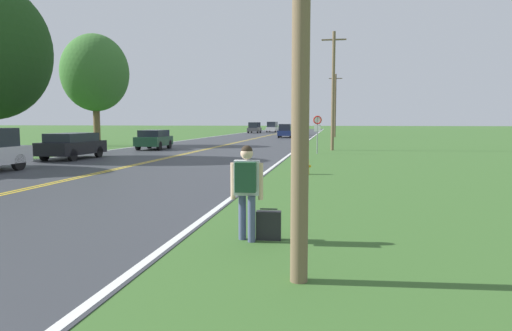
# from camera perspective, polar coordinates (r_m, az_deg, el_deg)

# --- Properties ---
(hitchhiker_person) EXTENTS (0.60, 0.43, 1.76)m
(hitchhiker_person) POSITION_cam_1_polar(r_m,az_deg,el_deg) (8.27, -1.19, -2.20)
(hitchhiker_person) COLOR #475175
(hitchhiker_person) RESTS_ON ground
(suitcase) EXTENTS (0.47, 0.23, 0.59)m
(suitcase) POSITION_cam_1_polar(r_m,az_deg,el_deg) (8.51, 1.59, -7.49)
(suitcase) COLOR black
(suitcase) RESTS_ON ground
(fire_hydrant) EXTENTS (0.43, 0.27, 0.73)m
(fire_hydrant) POSITION_cam_1_polar(r_m,az_deg,el_deg) (18.91, 6.26, 0.01)
(fire_hydrant) COLOR gold
(fire_hydrant) RESTS_ON ground
(traffic_sign) EXTENTS (0.60, 0.10, 2.56)m
(traffic_sign) POSITION_cam_1_polar(r_m,az_deg,el_deg) (30.83, 7.68, 5.05)
(traffic_sign) COLOR gray
(traffic_sign) RESTS_ON ground
(utility_pole_midground) EXTENTS (1.80, 0.24, 8.73)m
(utility_pole_midground) POSITION_cam_1_polar(r_m,az_deg,el_deg) (34.69, 9.62, 9.36)
(utility_pole_midground) COLOR brown
(utility_pole_midground) RESTS_ON ground
(utility_pole_far) EXTENTS (1.80, 0.24, 8.49)m
(utility_pole_far) POSITION_cam_1_polar(r_m,az_deg,el_deg) (63.17, 9.87, 7.52)
(utility_pole_far) COLOR brown
(utility_pole_far) RESTS_ON ground
(tree_left_verge) EXTENTS (5.76, 5.76, 9.65)m
(tree_left_verge) POSITION_cam_1_polar(r_m,az_deg,el_deg) (42.55, -19.48, 10.84)
(tree_left_verge) COLOR brown
(tree_left_verge) RESTS_ON ground
(car_black_hatchback_approaching) EXTENTS (2.06, 4.35, 1.50)m
(car_black_hatchback_approaching) POSITION_cam_1_polar(r_m,az_deg,el_deg) (28.34, -21.98, 2.39)
(car_black_hatchback_approaching) COLOR black
(car_black_hatchback_approaching) RESTS_ON ground
(car_dark_green_hatchback_mid_near) EXTENTS (2.00, 3.84, 1.50)m
(car_dark_green_hatchback_mid_near) POSITION_cam_1_polar(r_m,az_deg,el_deg) (35.90, -12.63, 3.26)
(car_dark_green_hatchback_mid_near) COLOR black
(car_dark_green_hatchback_mid_near) RESTS_ON ground
(car_dark_blue_van_mid_far) EXTENTS (1.75, 4.19, 1.79)m
(car_dark_blue_van_mid_far) POSITION_cam_1_polar(r_m,az_deg,el_deg) (60.06, 3.72, 4.38)
(car_dark_blue_van_mid_far) COLOR black
(car_dark_blue_van_mid_far) RESTS_ON ground
(car_champagne_suv_receding) EXTENTS (1.89, 4.63, 1.72)m
(car_champagne_suv_receding) POSITION_cam_1_polar(r_m,az_deg,el_deg) (70.72, 4.69, 4.54)
(car_champagne_suv_receding) COLOR black
(car_champagne_suv_receding) RESTS_ON ground
(car_dark_grey_van_distant) EXTENTS (2.02, 4.22, 1.94)m
(car_dark_grey_van_distant) POSITION_cam_1_polar(r_m,az_deg,el_deg) (82.83, -0.19, 4.78)
(car_dark_grey_van_distant) COLOR black
(car_dark_grey_van_distant) RESTS_ON ground
(car_white_van_horizon) EXTENTS (2.02, 4.37, 2.03)m
(car_white_van_horizon) POSITION_cam_1_polar(r_m,az_deg,el_deg) (89.17, 2.06, 4.85)
(car_white_van_horizon) COLOR black
(car_white_van_horizon) RESTS_ON ground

